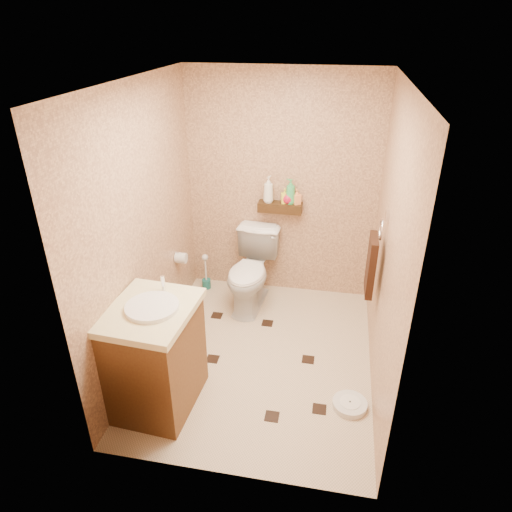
# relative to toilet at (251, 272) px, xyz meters

# --- Properties ---
(ground) EXTENTS (2.50, 2.50, 0.00)m
(ground) POSITION_rel_toilet_xyz_m (0.25, -0.83, -0.41)
(ground) COLOR beige
(ground) RESTS_ON ground
(wall_back) EXTENTS (2.00, 0.04, 2.40)m
(wall_back) POSITION_rel_toilet_xyz_m (0.25, 0.42, 0.79)
(wall_back) COLOR tan
(wall_back) RESTS_ON ground
(wall_front) EXTENTS (2.00, 0.04, 2.40)m
(wall_front) POSITION_rel_toilet_xyz_m (0.25, -2.08, 0.79)
(wall_front) COLOR tan
(wall_front) RESTS_ON ground
(wall_left) EXTENTS (0.04, 2.50, 2.40)m
(wall_left) POSITION_rel_toilet_xyz_m (-0.75, -0.83, 0.79)
(wall_left) COLOR tan
(wall_left) RESTS_ON ground
(wall_right) EXTENTS (0.04, 2.50, 2.40)m
(wall_right) POSITION_rel_toilet_xyz_m (1.25, -0.83, 0.79)
(wall_right) COLOR tan
(wall_right) RESTS_ON ground
(ceiling) EXTENTS (2.00, 2.50, 0.02)m
(ceiling) POSITION_rel_toilet_xyz_m (0.25, -0.83, 1.99)
(ceiling) COLOR white
(ceiling) RESTS_ON wall_back
(wall_shelf) EXTENTS (0.46, 0.14, 0.10)m
(wall_shelf) POSITION_rel_toilet_xyz_m (0.25, 0.34, 0.61)
(wall_shelf) COLOR #3E2511
(wall_shelf) RESTS_ON wall_back
(floor_accents) EXTENTS (1.25, 1.35, 0.01)m
(floor_accents) POSITION_rel_toilet_xyz_m (0.29, -0.88, -0.40)
(floor_accents) COLOR black
(floor_accents) RESTS_ON ground
(toilet) EXTENTS (0.52, 0.83, 0.81)m
(toilet) POSITION_rel_toilet_xyz_m (0.00, 0.00, 0.00)
(toilet) COLOR white
(toilet) RESTS_ON ground
(vanity) EXTENTS (0.66, 0.78, 1.04)m
(vanity) POSITION_rel_toilet_xyz_m (-0.45, -1.52, 0.06)
(vanity) COLOR brown
(vanity) RESTS_ON ground
(bathroom_scale) EXTENTS (0.34, 0.34, 0.06)m
(bathroom_scale) POSITION_rel_toilet_xyz_m (1.07, -1.31, -0.38)
(bathroom_scale) COLOR silver
(bathroom_scale) RESTS_ON ground
(toilet_brush) EXTENTS (0.10, 0.10, 0.43)m
(toilet_brush) POSITION_rel_toilet_xyz_m (-0.57, 0.24, -0.25)
(toilet_brush) COLOR #18615E
(toilet_brush) RESTS_ON ground
(towel_ring) EXTENTS (0.12, 0.30, 0.76)m
(towel_ring) POSITION_rel_toilet_xyz_m (1.16, -0.58, 0.54)
(towel_ring) COLOR silver
(towel_ring) RESTS_ON wall_right
(toilet_paper) EXTENTS (0.12, 0.11, 0.12)m
(toilet_paper) POSITION_rel_toilet_xyz_m (-0.69, -0.18, 0.19)
(toilet_paper) COLOR silver
(toilet_paper) RESTS_ON wall_left
(bottle_a) EXTENTS (0.14, 0.14, 0.28)m
(bottle_a) POSITION_rel_toilet_xyz_m (0.12, 0.34, 0.80)
(bottle_a) COLOR white
(bottle_a) RESTS_ON wall_shelf
(bottle_b) EXTENTS (0.08, 0.09, 0.15)m
(bottle_b) POSITION_rel_toilet_xyz_m (0.29, 0.34, 0.74)
(bottle_b) COLOR yellow
(bottle_b) RESTS_ON wall_shelf
(bottle_c) EXTENTS (0.14, 0.14, 0.16)m
(bottle_c) POSITION_rel_toilet_xyz_m (0.33, 0.34, 0.74)
(bottle_c) COLOR #B91536
(bottle_c) RESTS_ON wall_shelf
(bottle_d) EXTENTS (0.12, 0.12, 0.26)m
(bottle_d) POSITION_rel_toilet_xyz_m (0.35, 0.34, 0.79)
(bottle_d) COLOR #3AAE5F
(bottle_d) RESTS_ON wall_shelf
(bottle_e) EXTENTS (0.10, 0.10, 0.16)m
(bottle_e) POSITION_rel_toilet_xyz_m (0.42, 0.34, 0.74)
(bottle_e) COLOR #FE9954
(bottle_e) RESTS_ON wall_shelf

